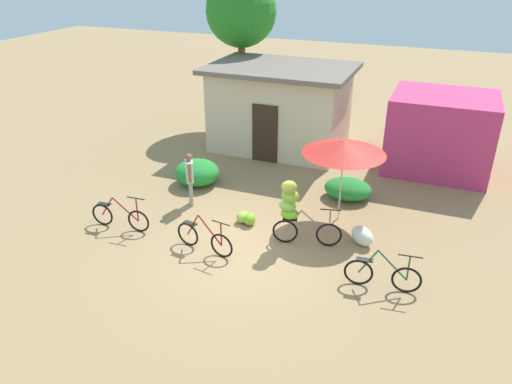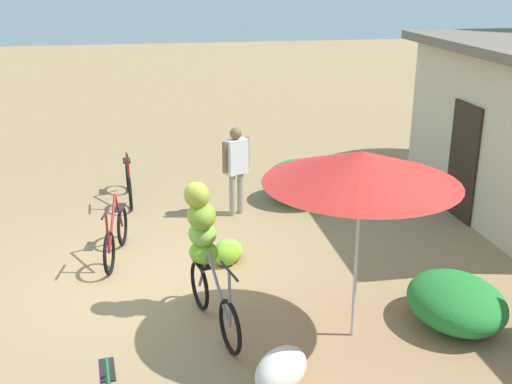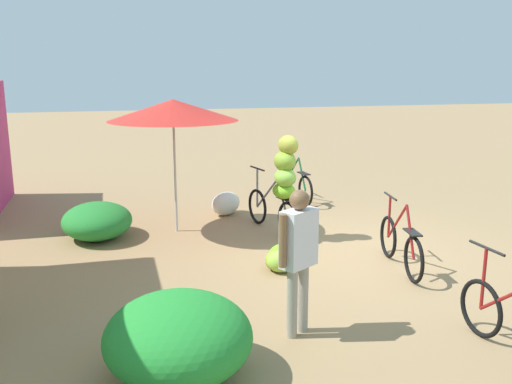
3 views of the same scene
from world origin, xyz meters
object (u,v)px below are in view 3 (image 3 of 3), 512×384
(produce_sack, at_px, (226,204))
(person_vendor, at_px, (299,248))
(bicycle_center_loaded, at_px, (282,178))
(bicycle_by_shop, at_px, (295,185))
(bicycle_near_pile, at_px, (400,245))
(market_umbrella, at_px, (173,110))
(banana_pile_on_ground, at_px, (280,259))

(produce_sack, distance_m, person_vendor, 5.01)
(bicycle_center_loaded, distance_m, bicycle_by_shop, 2.67)
(bicycle_near_pile, bearing_deg, bicycle_by_shop, 1.48)
(market_umbrella, relative_size, person_vendor, 1.44)
(banana_pile_on_ground, bearing_deg, bicycle_by_shop, -21.79)
(market_umbrella, xyz_separation_m, produce_sack, (0.84, -1.04, -1.86))
(banana_pile_on_ground, bearing_deg, produce_sack, 2.39)
(bicycle_center_loaded, xyz_separation_m, produce_sack, (1.63, 0.61, -0.78))
(bicycle_near_pile, bearing_deg, bicycle_center_loaded, 31.92)
(market_umbrella, distance_m, person_vendor, 4.32)
(market_umbrella, relative_size, bicycle_near_pile, 1.40)
(bicycle_near_pile, xyz_separation_m, bicycle_by_shop, (4.21, 0.11, 0.00))
(banana_pile_on_ground, bearing_deg, bicycle_center_loaded, -18.60)
(produce_sack, bearing_deg, bicycle_near_pile, -153.16)
(bicycle_near_pile, xyz_separation_m, bicycle_center_loaded, (1.84, 1.15, 0.65))
(produce_sack, relative_size, person_vendor, 0.45)
(market_umbrella, xyz_separation_m, bicycle_center_loaded, (-0.79, -1.65, -1.08))
(bicycle_by_shop, distance_m, person_vendor, 6.02)
(bicycle_by_shop, bearing_deg, person_vendor, 161.39)
(bicycle_center_loaded, xyz_separation_m, banana_pile_on_ground, (-1.44, 0.48, -0.85))
(produce_sack, bearing_deg, person_vendor, 176.95)
(person_vendor, bearing_deg, banana_pile_on_ground, -11.78)
(bicycle_near_pile, xyz_separation_m, banana_pile_on_ground, (0.40, 1.63, -0.20))
(banana_pile_on_ground, distance_m, produce_sack, 3.07)
(bicycle_near_pile, height_order, bicycle_by_shop, bicycle_near_pile)
(banana_pile_on_ground, height_order, person_vendor, person_vendor)
(bicycle_center_loaded, bearing_deg, bicycle_near_pile, -148.08)
(bicycle_center_loaded, height_order, person_vendor, bicycle_center_loaded)
(market_umbrella, xyz_separation_m, bicycle_near_pile, (-2.63, -2.80, -1.73))
(market_umbrella, bearing_deg, person_vendor, -169.26)
(market_umbrella, relative_size, banana_pile_on_ground, 3.67)
(banana_pile_on_ground, bearing_deg, market_umbrella, 27.72)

